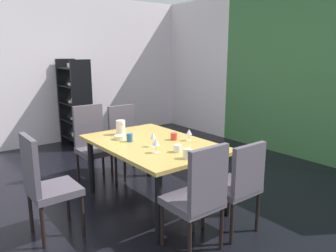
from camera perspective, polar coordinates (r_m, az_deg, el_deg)
The scene contains 19 objects.
ground_plane at distance 4.31m, azimuth -3.80°, elevation -11.41°, with size 6.25×5.80×0.02m, color black.
back_panel_interior at distance 7.42m, azimuth 5.02°, elevation 10.12°, with size 1.88×0.10×2.82m, color silver.
left_interior_panel at distance 6.71m, azimuth -19.01°, elevation 9.19°, with size 0.10×5.80×2.82m, color silver.
dining_table at distance 3.78m, azimuth -2.65°, elevation -3.97°, with size 1.64×1.09×0.75m.
chair_left_near at distance 4.57m, azimuth -12.97°, elevation -2.61°, with size 0.44×0.44×1.05m.
chair_right_far at distance 3.26m, azimuth 12.03°, elevation -9.65°, with size 0.44×0.44×0.93m.
chair_head_near at distance 3.34m, azimuth -20.70°, elevation -9.16°, with size 0.44×0.44×1.02m.
chair_left_far at distance 4.80m, azimuth -7.33°, elevation -1.88°, with size 0.44×0.44×0.99m.
chair_right_near at distance 2.90m, azimuth 5.35°, elevation -11.84°, with size 0.44×0.44×1.00m.
display_shelf at distance 6.38m, azimuth -15.92°, elevation 3.88°, with size 0.76×0.37×1.62m.
wine_glass_south at distance 3.33m, azimuth -2.10°, elevation -2.88°, with size 0.07×0.07×0.15m.
wine_glass_near_window at distance 3.55m, azimuth -2.63°, elevation -1.82°, with size 0.07×0.07×0.16m.
wine_glass_corner at distance 3.79m, azimuth 3.68°, elevation -1.10°, with size 0.07×0.07×0.14m.
serving_bowl_right at distance 3.90m, azimuth -8.44°, elevation -1.98°, with size 0.12×0.12×0.05m, color beige.
cup_front at distance 3.18m, azimuth 3.35°, elevation -4.83°, with size 0.08×0.08×0.10m, color white.
cup_near_shelf at distance 3.78m, azimuth -6.71°, elevation -2.01°, with size 0.07×0.07×0.10m, color #285D9C.
cup_left at distance 3.38m, azimuth 1.65°, elevation -3.92°, with size 0.08×0.08×0.08m, color silver.
cup_center at distance 3.83m, azimuth 1.02°, elevation -1.83°, with size 0.08×0.08×0.08m, color red.
pitcher_north at distance 4.10m, azimuth -8.23°, elevation -0.25°, with size 0.13×0.11×0.18m.
Camera 1 is at (3.27, -2.17, 1.76)m, focal length 35.00 mm.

